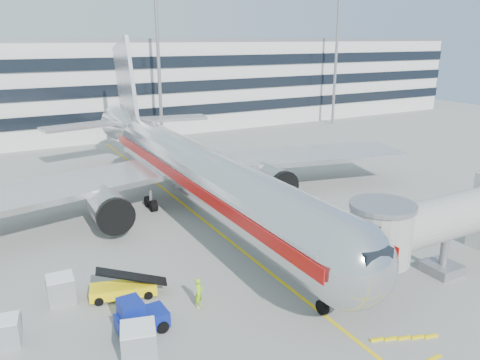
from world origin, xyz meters
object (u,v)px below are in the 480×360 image
baggage_tug (139,317)px  cargo_container_right (5,332)px  ramp_worker (199,293)px  cargo_container_front (139,343)px  cargo_container_left (61,289)px  belt_loader (124,288)px  main_jet (190,168)px

baggage_tug → cargo_container_right: size_ratio=1.74×
cargo_container_right → ramp_worker: size_ratio=0.86×
cargo_container_right → cargo_container_front: 7.44m
ramp_worker → baggage_tug: bearing=146.0°
cargo_container_left → belt_loader: bearing=-20.9°
cargo_container_right → cargo_container_left: bearing=43.4°
cargo_container_left → ramp_worker: bearing=-33.1°
baggage_tug → cargo_container_left: 6.33m
cargo_container_front → main_jet: bearing=59.8°
baggage_tug → main_jet: bearing=58.1°
cargo_container_right → belt_loader: bearing=14.5°
ramp_worker → main_jet: bearing=24.4°
belt_loader → cargo_container_right: bearing=-165.5°
baggage_tug → cargo_container_right: 6.96m
main_jet → baggage_tug: main_jet is taller
main_jet → ramp_worker: size_ratio=26.78×
main_jet → ramp_worker: (-6.11, -15.50, -3.28)m
belt_loader → cargo_container_front: belt_loader is taller
cargo_container_front → baggage_tug: bearing=73.2°
cargo_container_right → main_jet: bearing=39.9°
baggage_tug → cargo_container_right: (-6.56, 2.31, -0.14)m
belt_loader → cargo_container_front: (-0.93, -6.31, 0.34)m
cargo_container_left → cargo_container_right: 4.53m
baggage_tug → ramp_worker: 4.02m
cargo_container_left → cargo_container_front: 8.09m
ramp_worker → cargo_container_front: bearing=168.3°
cargo_container_left → main_jet: bearing=38.9°
belt_loader → cargo_container_front: 6.39m
cargo_container_left → ramp_worker: ramp_worker is taller
cargo_container_front → ramp_worker: 5.49m
cargo_container_left → ramp_worker: size_ratio=0.88×
cargo_container_right → ramp_worker: (10.53, -1.61, 0.18)m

